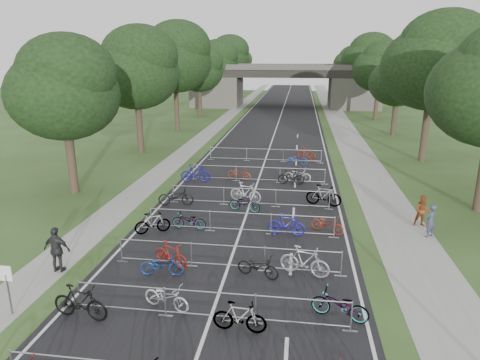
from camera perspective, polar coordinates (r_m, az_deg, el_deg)
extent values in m
cube|color=black|center=(59.27, 5.26, 8.01)|extent=(11.00, 140.00, 0.01)
cube|color=gray|center=(59.44, 13.05, 7.69)|extent=(3.00, 140.00, 0.01)
cube|color=gray|center=(60.08, -1.97, 8.19)|extent=(2.00, 140.00, 0.01)
cube|color=silver|center=(59.27, 5.26, 8.01)|extent=(0.12, 140.00, 0.00)
cube|color=#4A4842|center=(75.19, -3.07, 11.74)|extent=(8.00, 8.00, 5.00)
cube|color=#4A4842|center=(74.36, 14.96, 11.17)|extent=(8.00, 8.00, 5.00)
cube|color=black|center=(73.70, 5.98, 13.99)|extent=(30.00, 8.00, 1.20)
cube|color=#4A4842|center=(69.87, 5.88, 14.69)|extent=(30.00, 0.40, 0.90)
cube|color=#4A4842|center=(77.46, 6.11, 14.84)|extent=(30.00, 0.40, 0.90)
cylinder|color=#4C4C51|center=(16.91, -28.41, -13.28)|extent=(0.06, 0.06, 1.50)
cube|color=white|center=(16.55, -28.79, -10.85)|extent=(0.45, 0.04, 0.55)
cylinder|color=#33261C|center=(29.13, -21.56, 2.41)|extent=(0.56, 0.56, 4.20)
ellipsoid|color=black|center=(28.50, -22.43, 10.46)|extent=(6.72, 6.72, 5.51)
sphere|color=black|center=(27.69, -22.16, 13.15)|extent=(5.38, 5.38, 5.38)
sphere|color=black|center=(29.26, -22.62, 8.90)|extent=(4.37, 4.37, 4.37)
sphere|color=black|center=(27.08, 29.39, 8.32)|extent=(4.66, 4.66, 4.66)
cylinder|color=#33261C|center=(39.74, -13.25, 6.98)|extent=(0.56, 0.56, 4.72)
ellipsoid|color=black|center=(39.28, -13.70, 13.65)|extent=(7.56, 7.56, 6.20)
sphere|color=black|center=(38.57, -13.27, 15.89)|extent=(6.05, 6.05, 6.05)
sphere|color=black|center=(39.98, -14.03, 12.31)|extent=(4.91, 4.91, 4.91)
cylinder|color=#33261C|center=(38.48, 23.45, 6.06)|extent=(0.56, 0.56, 5.11)
ellipsoid|color=black|center=(38.02, 24.32, 13.48)|extent=(8.18, 8.18, 6.70)
sphere|color=black|center=(37.70, 25.74, 15.81)|extent=(6.54, 6.54, 6.54)
sphere|color=black|center=(38.41, 23.21, 12.09)|extent=(5.31, 5.31, 5.31)
cylinder|color=#33261C|center=(50.97, -8.45, 9.52)|extent=(0.56, 0.56, 5.25)
ellipsoid|color=black|center=(50.63, -8.70, 15.31)|extent=(8.40, 8.40, 6.89)
sphere|color=black|center=(49.99, -8.26, 17.24)|extent=(6.72, 6.72, 6.72)
sphere|color=black|center=(51.28, -9.04, 14.13)|extent=(5.46, 5.46, 5.46)
cylinder|color=#33261C|center=(50.11, 19.88, 7.81)|extent=(0.56, 0.56, 3.85)
ellipsoid|color=black|center=(49.75, 20.30, 12.10)|extent=(6.16, 6.16, 5.05)
sphere|color=black|center=(49.33, 21.27, 13.42)|extent=(4.93, 4.93, 4.93)
sphere|color=black|center=(50.18, 19.53, 11.32)|extent=(4.00, 4.00, 4.00)
cylinder|color=#33261C|center=(62.57, -5.35, 10.39)|extent=(0.56, 0.56, 4.20)
ellipsoid|color=black|center=(62.28, -5.45, 14.15)|extent=(6.72, 6.72, 5.51)
sphere|color=black|center=(61.62, -5.03, 15.39)|extent=(5.38, 5.38, 5.38)
sphere|color=black|center=(62.92, -5.78, 13.40)|extent=(4.37, 4.37, 4.37)
cylinder|color=#33261C|center=(61.78, 17.72, 9.75)|extent=(0.56, 0.56, 4.48)
ellipsoid|color=black|center=(61.48, 18.08, 13.81)|extent=(7.17, 7.17, 5.88)
sphere|color=black|center=(61.07, 18.86, 15.08)|extent=(5.73, 5.73, 5.73)
sphere|color=black|center=(61.93, 17.46, 13.04)|extent=(4.66, 4.66, 4.66)
cylinder|color=#33261C|center=(74.23, -3.22, 11.57)|extent=(0.56, 0.56, 4.72)
ellipsoid|color=black|center=(73.98, -3.28, 15.14)|extent=(7.56, 7.56, 6.20)
sphere|color=black|center=(73.36, -2.90, 16.32)|extent=(6.05, 6.05, 6.05)
sphere|color=black|center=(74.60, -3.58, 14.42)|extent=(4.91, 4.91, 4.91)
cylinder|color=#33261C|center=(73.56, 16.24, 11.06)|extent=(0.56, 0.56, 5.11)
ellipsoid|color=black|center=(73.32, 16.56, 14.95)|extent=(8.18, 8.18, 6.70)
sphere|color=black|center=(72.91, 17.20, 16.19)|extent=(6.54, 6.54, 6.54)
sphere|color=black|center=(73.77, 16.04, 14.20)|extent=(5.31, 5.31, 5.31)
cylinder|color=#33261C|center=(85.98, -1.66, 12.42)|extent=(0.56, 0.56, 5.25)
ellipsoid|color=black|center=(85.78, -1.69, 15.85)|extent=(8.40, 8.40, 6.89)
sphere|color=black|center=(85.19, -1.34, 16.98)|extent=(6.72, 6.72, 6.72)
sphere|color=black|center=(86.37, -1.96, 15.15)|extent=(5.46, 5.46, 5.46)
cylinder|color=#33261C|center=(85.47, 15.11, 11.38)|extent=(0.56, 0.56, 3.85)
ellipsoid|color=black|center=(85.26, 15.30, 13.90)|extent=(6.16, 6.16, 5.05)
sphere|color=black|center=(84.81, 15.82, 14.69)|extent=(4.93, 4.93, 4.93)
sphere|color=black|center=(85.73, 14.88, 13.43)|extent=(4.00, 4.00, 4.00)
cylinder|color=#33261C|center=(97.84, -0.47, 12.59)|extent=(0.56, 0.56, 4.20)
ellipsoid|color=black|center=(97.66, -0.47, 15.01)|extent=(6.72, 6.72, 5.51)
sphere|color=black|center=(97.05, -0.15, 15.79)|extent=(5.38, 5.38, 5.38)
sphere|color=black|center=(98.25, -0.72, 14.52)|extent=(4.37, 4.37, 4.37)
cylinder|color=#33261C|center=(97.34, 14.29, 12.17)|extent=(0.56, 0.56, 4.48)
ellipsoid|color=black|center=(97.15, 14.48, 14.75)|extent=(7.17, 7.17, 5.88)
sphere|color=black|center=(96.70, 14.94, 15.56)|extent=(5.73, 5.73, 5.73)
sphere|color=black|center=(97.62, 14.11, 14.25)|extent=(4.66, 4.66, 4.66)
cylinder|color=#9B9DA2|center=(14.57, -4.12, -14.68)|extent=(9.20, 0.04, 0.04)
cylinder|color=#9B9DA2|center=(15.04, -4.05, -17.52)|extent=(9.20, 0.04, 0.04)
cylinder|color=#9B9DA2|center=(16.32, -20.61, -14.17)|extent=(0.05, 0.05, 1.10)
cube|color=#9B9DA2|center=(16.58, -20.42, -15.77)|extent=(0.50, 0.08, 0.03)
cylinder|color=#9B9DA2|center=(15.19, -9.96, -15.71)|extent=(0.05, 0.05, 1.10)
cube|color=#9B9DA2|center=(15.48, -9.86, -17.39)|extent=(0.50, 0.08, 0.03)
cylinder|color=#9B9DA2|center=(14.63, 2.08, -16.81)|extent=(0.05, 0.05, 1.10)
cube|color=#9B9DA2|center=(14.93, 2.05, -18.53)|extent=(0.50, 0.08, 0.03)
cylinder|color=#9B9DA2|center=(14.70, 14.62, -17.21)|extent=(0.05, 0.05, 1.10)
cube|color=#9B9DA2|center=(15.00, 14.46, -18.92)|extent=(0.50, 0.08, 0.03)
cylinder|color=#9B9DA2|center=(17.69, -1.69, -8.74)|extent=(9.20, 0.04, 0.04)
cylinder|color=#9B9DA2|center=(18.08, -1.67, -11.24)|extent=(9.20, 0.04, 0.04)
cylinder|color=#9B9DA2|center=(19.15, -15.55, -8.98)|extent=(0.05, 0.05, 1.10)
cube|color=#9B9DA2|center=(19.38, -15.43, -10.41)|extent=(0.50, 0.08, 0.03)
cylinder|color=#9B9DA2|center=(18.21, -6.51, -9.83)|extent=(0.05, 0.05, 1.10)
cube|color=#9B9DA2|center=(18.45, -6.46, -11.32)|extent=(0.50, 0.08, 0.03)
cylinder|color=#9B9DA2|center=(17.74, 3.30, -10.48)|extent=(0.05, 0.05, 1.10)
cube|color=#9B9DA2|center=(17.99, 3.27, -12.00)|extent=(0.50, 0.08, 0.03)
cylinder|color=#9B9DA2|center=(17.80, 13.36, -10.83)|extent=(0.05, 0.05, 1.10)
cube|color=#9B9DA2|center=(18.05, 13.25, -12.35)|extent=(0.50, 0.08, 0.03)
cylinder|color=#9B9DA2|center=(21.15, 0.02, -4.41)|extent=(9.20, 0.04, 0.04)
cylinder|color=#9B9DA2|center=(21.48, 0.02, -6.58)|extent=(9.20, 0.04, 0.04)
cylinder|color=#9B9DA2|center=(22.39, -11.76, -4.94)|extent=(0.05, 0.05, 1.10)
cube|color=#9B9DA2|center=(22.59, -11.69, -6.20)|extent=(0.50, 0.08, 0.03)
cylinder|color=#9B9DA2|center=(21.58, -4.03, -5.44)|extent=(0.05, 0.05, 1.10)
cube|color=#9B9DA2|center=(21.79, -4.00, -6.75)|extent=(0.50, 0.08, 0.03)
cylinder|color=#9B9DA2|center=(21.19, 4.15, -5.86)|extent=(0.05, 0.05, 1.10)
cube|color=#9B9DA2|center=(21.40, 4.12, -7.19)|extent=(0.50, 0.08, 0.03)
cylinder|color=#9B9DA2|center=(21.25, 12.48, -6.17)|extent=(0.05, 0.05, 1.10)
cube|color=#9B9DA2|center=(21.45, 12.39, -7.49)|extent=(0.50, 0.08, 0.03)
cylinder|color=#9B9DA2|center=(24.90, 1.29, -1.17)|extent=(9.20, 0.04, 0.04)
cylinder|color=#9B9DA2|center=(25.18, 1.27, -3.06)|extent=(9.20, 0.04, 0.04)
cylinder|color=#9B9DA2|center=(25.96, -8.86, -1.79)|extent=(0.05, 0.05, 1.10)
cube|color=#9B9DA2|center=(26.13, -8.81, -2.90)|extent=(0.50, 0.08, 0.03)
cylinder|color=#9B9DA2|center=(25.27, -2.18, -2.11)|extent=(0.05, 0.05, 1.10)
cube|color=#9B9DA2|center=(25.44, -2.17, -3.25)|extent=(0.50, 0.08, 0.03)
cylinder|color=#9B9DA2|center=(24.94, 4.78, -2.41)|extent=(0.05, 0.05, 1.10)
cube|color=#9B9DA2|center=(25.12, 4.75, -3.56)|extent=(0.50, 0.08, 0.03)
cylinder|color=#9B9DA2|center=(24.98, 11.83, -2.68)|extent=(0.05, 0.05, 1.10)
cube|color=#9B9DA2|center=(25.16, 11.76, -3.83)|extent=(0.50, 0.08, 0.03)
cylinder|color=#9B9DA2|center=(29.68, 2.41, 1.71)|extent=(9.20, 0.04, 0.04)
cylinder|color=#9B9DA2|center=(29.91, 2.39, 0.10)|extent=(9.20, 0.04, 0.04)
cylinder|color=#9B9DA2|center=(30.58, -6.21, 1.10)|extent=(0.05, 0.05, 1.10)
cube|color=#9B9DA2|center=(30.72, -6.18, 0.14)|extent=(0.50, 0.08, 0.03)
cylinder|color=#9B9DA2|center=(29.99, -0.52, 0.89)|extent=(0.05, 0.05, 1.10)
cube|color=#9B9DA2|center=(30.14, -0.52, -0.09)|extent=(0.50, 0.08, 0.03)
cylinder|color=#9B9DA2|center=(29.71, 5.34, 0.67)|extent=(0.05, 0.05, 1.10)
cube|color=#9B9DA2|center=(29.86, 5.32, -0.32)|extent=(0.50, 0.08, 0.03)
cylinder|color=#9B9DA2|center=(29.75, 11.25, 0.44)|extent=(0.05, 0.05, 1.10)
cube|color=#9B9DA2|center=(29.90, 11.19, -0.54)|extent=(0.50, 0.08, 0.03)
cylinder|color=#9B9DA2|center=(35.50, 3.36, 4.14)|extent=(9.20, 0.04, 0.04)
cylinder|color=#9B9DA2|center=(35.69, 3.34, 2.78)|extent=(9.20, 0.04, 0.04)
cylinder|color=#9B9DA2|center=(36.25, -3.93, 3.58)|extent=(0.05, 0.05, 1.10)
cube|color=#9B9DA2|center=(36.37, -3.92, 2.76)|extent=(0.50, 0.08, 0.03)
cylinder|color=#9B9DA2|center=(35.76, 0.89, 3.44)|extent=(0.05, 0.05, 1.10)
cube|color=#9B9DA2|center=(35.88, 0.89, 2.60)|extent=(0.50, 0.08, 0.03)
cylinder|color=#9B9DA2|center=(35.52, 5.81, 3.27)|extent=(0.05, 0.05, 1.10)
cube|color=#9B9DA2|center=(35.65, 5.79, 2.43)|extent=(0.50, 0.08, 0.03)
cylinder|color=#9B9DA2|center=(35.55, 10.76, 3.07)|extent=(0.05, 0.05, 1.10)
cube|color=#9B9DA2|center=(35.68, 10.72, 2.24)|extent=(0.50, 0.08, 0.03)
imported|color=black|center=(15.76, -20.55, -15.04)|extent=(2.10, 0.85, 1.23)
imported|color=#BABAC2|center=(15.60, -9.78, -15.11)|extent=(1.90, 1.12, 0.94)
imported|color=#9B9DA2|center=(14.28, -0.05, -17.83)|extent=(1.79, 0.61, 1.06)
imported|color=#9B9DA2|center=(15.24, 13.17, -15.97)|extent=(2.06, 1.23, 1.02)
imported|color=navy|center=(17.72, -10.40, -11.10)|extent=(1.81, 0.77, 0.92)
imported|color=maroon|center=(18.31, -9.21, -9.80)|extent=(1.84, 1.28, 1.09)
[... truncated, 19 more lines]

